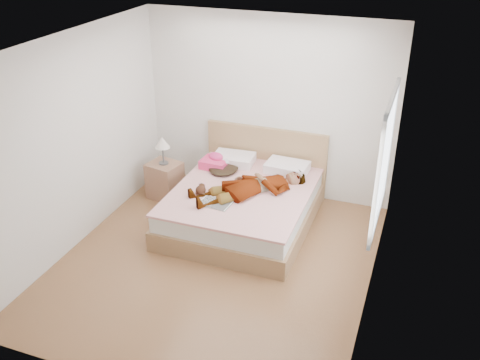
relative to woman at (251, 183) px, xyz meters
The scene contains 11 objects.
ground 1.15m from the woman, 97.17° to the right, with size 4.00×4.00×0.00m, color #4B2917.
woman is the anchor object (origin of this frame).
hair 0.73m from the woman, 141.71° to the left, with size 0.42×0.51×0.08m, color black.
phone 0.64m from the woman, 141.34° to the left, with size 0.04×0.09×0.01m, color silver.
room_shell 1.98m from the woman, 21.57° to the right, with size 4.00×4.00×4.00m.
bed 0.38m from the woman, 145.94° to the left, with size 1.80×2.08×1.00m.
towel 0.88m from the woman, 145.08° to the left, with size 0.40×0.34×0.20m.
magazine 0.58m from the woman, 123.70° to the right, with size 0.43×0.30×0.02m.
coffee_mug 0.34m from the woman, 128.92° to the right, with size 0.12×0.09×0.09m.
plush_toy 0.66m from the woman, 153.96° to the right, with size 0.17×0.22×0.11m.
nightstand 1.50m from the woman, 168.26° to the left, with size 0.51×0.47×0.95m.
Camera 1 is at (2.10, -4.85, 3.83)m, focal length 40.00 mm.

